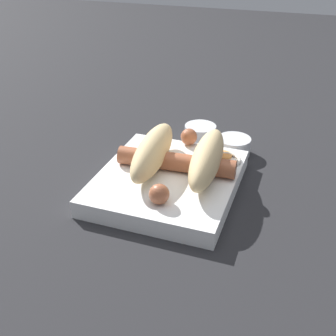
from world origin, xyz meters
name	(u,v)px	position (x,y,z in m)	size (l,w,h in m)	color
ground_plane	(168,189)	(0.00, 0.00, 0.00)	(3.00, 3.00, 0.00)	#232326
food_tray	(168,182)	(0.00, 0.00, 0.01)	(0.22, 0.19, 0.03)	white
bread_roll	(180,155)	(-0.01, 0.01, 0.05)	(0.17, 0.13, 0.05)	#DBBC84
sausage	(176,162)	(-0.01, 0.01, 0.04)	(0.20, 0.17, 0.03)	#9E5638
pickled_veggies	(222,159)	(-0.06, 0.06, 0.03)	(0.07, 0.07, 0.01)	#F99E4C
condiment_cup_near	(234,147)	(-0.14, 0.07, 0.01)	(0.06, 0.06, 0.03)	silver
condiment_cup_far	(203,134)	(-0.17, 0.00, 0.01)	(0.06, 0.06, 0.03)	silver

